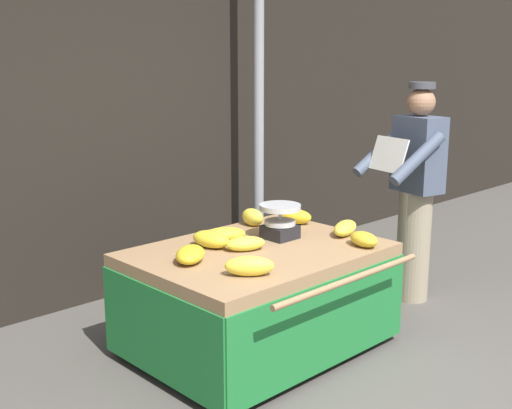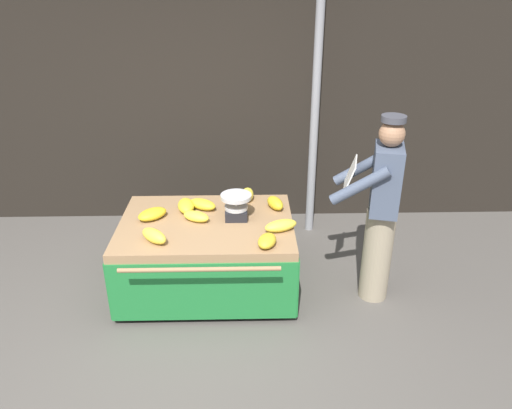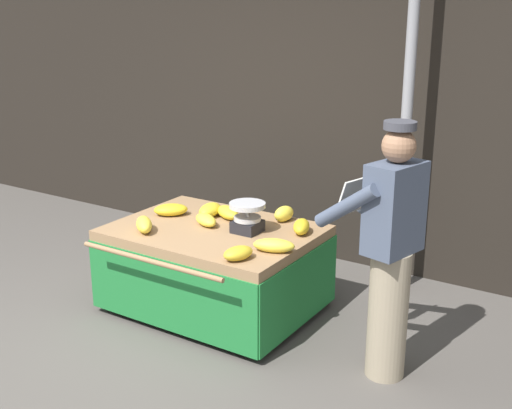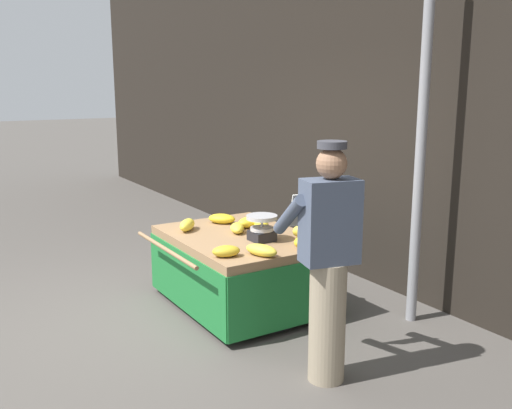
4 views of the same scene
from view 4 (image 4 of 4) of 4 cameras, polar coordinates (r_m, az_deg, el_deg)
ground_plane at (r=5.35m, az=-12.37°, el=-11.29°), size 60.00×60.00×0.00m
back_wall at (r=6.30m, az=10.85°, el=12.75°), size 16.00×0.24×4.39m
street_pole at (r=5.05m, az=16.13°, el=6.22°), size 0.09×0.09×3.24m
banana_cart at (r=5.42m, az=-1.58°, el=-4.92°), size 1.59×1.36×0.70m
weighing_scale at (r=5.14m, az=0.59°, el=-2.35°), size 0.28×0.28×0.23m
banana_bunch_0 at (r=5.53m, az=0.54°, el=-2.07°), size 0.32×0.27×0.10m
banana_bunch_1 at (r=4.97m, az=4.75°, el=-3.65°), size 0.20×0.27×0.11m
banana_bunch_2 at (r=5.28m, az=4.67°, el=-2.63°), size 0.14×0.22×0.13m
banana_bunch_3 at (r=5.80m, az=-3.42°, el=-1.41°), size 0.32×0.31×0.10m
banana_bunch_4 at (r=4.72m, az=0.54°, el=-4.56°), size 0.33×0.23×0.10m
banana_bunch_5 at (r=5.44m, az=-1.89°, el=-2.35°), size 0.28×0.23×0.09m
banana_bunch_6 at (r=4.70m, az=-2.99°, el=-4.66°), size 0.21×0.26×0.09m
banana_bunch_7 at (r=5.54m, az=-6.86°, el=-2.03°), size 0.29×0.28×0.11m
banana_bunch_8 at (r=5.63m, az=-0.63°, el=-1.75°), size 0.20×0.30×0.11m
vendor_person at (r=4.01m, az=7.16°, el=-5.71°), size 0.66×0.61×1.71m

